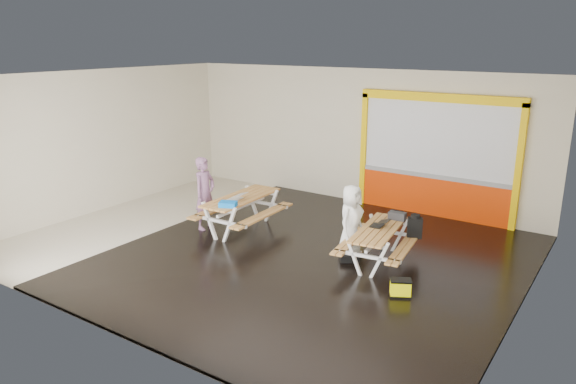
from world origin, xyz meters
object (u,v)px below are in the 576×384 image
Objects in this scene: laptop_left at (237,197)px; blue_pouch at (228,204)px; toolbox at (397,216)px; laptop_right at (379,224)px; person_left at (205,193)px; fluke_bag at (400,288)px; picnic_table_left at (242,205)px; picnic_table_right at (378,237)px; backpack at (415,226)px; person_right at (351,221)px; dark_case at (349,257)px.

laptop_left is 1.15× the size of blue_pouch.
laptop_right is at bearing -102.12° from toolbox.
toolbox is at bearing -79.47° from person_left.
toolbox is at bearing 23.98° from blue_pouch.
fluke_bag is at bearing -11.47° from laptop_left.
picnic_table_left is 1.06× the size of picnic_table_right.
picnic_table_right is 5.45× the size of laptop_right.
backpack reaches higher than fluke_bag.
person_left is at bearing -165.97° from toolbox.
fluke_bag is at bearing -51.31° from laptop_right.
fluke_bag is (4.23, -1.08, -0.44)m from picnic_table_left.
person_left is 3.51m from person_right.
person_right is 0.71m from dark_case.
toolbox is (0.09, 0.67, 0.25)m from picnic_table_right.
laptop_right is 0.89× the size of fluke_bag.
person_left reaches higher than laptop_left.
laptop_left is at bearing -85.14° from person_left.
blue_pouch is 3.83m from backpack.
person_left is 4.49× the size of laptop_right.
blue_pouch is at bearing 106.50° from person_right.
fluke_bag is at bearing -5.02° from blue_pouch.
person_right is at bearing 179.19° from picnic_table_right.
picnic_table_right is at bearing -97.27° from toolbox.
dark_case is at bearing -154.78° from picnic_table_right.
toolbox reaches higher than picnic_table_right.
person_right is at bearing 5.44° from laptop_left.
picnic_table_left is at bearing -177.90° from laptop_right.
laptop_right is 0.78× the size of backpack.
picnic_table_right is 0.25m from laptop_right.
person_right is 3.48× the size of fluke_bag.
person_left is 3.98× the size of fluke_bag.
blue_pouch is (-3.09, -0.74, 0.31)m from picnic_table_right.
toolbox is 0.84× the size of fluke_bag.
person_right is 2.67m from laptop_left.
person_left is 4.09× the size of laptop_left.
backpack reaches higher than picnic_table_right.
backpack is (3.77, 0.69, 0.04)m from picnic_table_left.
picnic_table_left is at bearing 107.18° from blue_pouch.
laptop_right is (4.04, 0.47, -0.08)m from person_left.
fluke_bag is at bearing -64.69° from toolbox.
laptop_left is 3.46m from toolbox.
backpack is (0.49, 0.57, -0.12)m from laptop_right.
person_right is at bearing 16.66° from blue_pouch.
laptop_left is 1.16× the size of toolbox.
laptop_right is 0.77m from backpack.
dark_case is 0.86× the size of fluke_bag.
laptop_left is at bearing -175.70° from picnic_table_right.
dark_case is (-0.48, -0.23, -0.46)m from picnic_table_right.
person_left is (-4.08, -0.37, 0.30)m from picnic_table_right.
person_left reaches higher than backpack.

